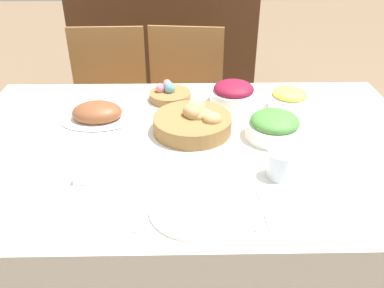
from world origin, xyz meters
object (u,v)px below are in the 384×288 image
chair_far_center (184,104)px  green_salad_bowl (274,126)px  beet_salad_bowl (233,93)px  chair_far_left (109,105)px  bread_basket (194,121)px  butter_dish (96,173)px  egg_basket (170,94)px  pineapple_bowl (289,99)px  fork (139,209)px  sideboard (165,53)px  ham_platter (97,114)px  dinner_plate (196,208)px  drinking_cup (280,165)px  spoon (263,207)px  knife (252,208)px

chair_far_center → green_salad_bowl: (0.32, -0.83, 0.31)m
beet_salad_bowl → chair_far_left: bearing=139.6°
bread_basket → butter_dish: bread_basket is taller
chair_far_left → egg_basket: (0.37, -0.51, 0.29)m
pineapple_bowl → fork: (-0.55, -0.62, -0.04)m
fork → pineapple_bowl: bearing=50.8°
chair_far_left → egg_basket: size_ratio=5.15×
chair_far_left → green_salad_bowl: bearing=-49.7°
green_salad_bowl → butter_dish: bearing=-158.0°
sideboard → ham_platter: size_ratio=4.51×
bread_basket → pineapple_bowl: 0.43m
sideboard → dinner_plate: 2.20m
beet_salad_bowl → green_salad_bowl: green_salad_bowl is taller
dinner_plate → butter_dish: butter_dish is taller
green_salad_bowl → chair_far_center: bearing=111.2°
sideboard → green_salad_bowl: (0.47, -1.79, 0.33)m
bread_basket → pineapple_bowl: bearing=24.7°
chair_far_left → butter_dish: (0.16, -1.07, 0.28)m
green_salad_bowl → dinner_plate: size_ratio=0.78×
ham_platter → green_salad_bowl: (0.65, -0.15, 0.02)m
beet_salad_bowl → green_salad_bowl: 0.31m
ham_platter → butter_dish: ham_platter is taller
chair_far_center → chair_far_left: bearing=-173.7°
bread_basket → drinking_cup: size_ratio=3.37×
sideboard → spoon: bearing=-80.5°
pineapple_bowl → butter_dish: 0.84m
chair_far_center → knife: bearing=-74.8°
chair_far_center → beet_salad_bowl: size_ratio=4.59×
bread_basket → drinking_cup: bread_basket is taller
egg_basket → green_salad_bowl: size_ratio=0.86×
chair_far_center → chair_far_left: size_ratio=1.00×
pineapple_bowl → drinking_cup: bearing=-105.8°
chair_far_center → ham_platter: 0.82m
green_salad_bowl → butter_dish: green_salad_bowl is taller
chair_far_left → dinner_plate: bearing=-71.1°
chair_far_left → sideboard: sideboard is taller
chair_far_left → egg_basket: chair_far_left is taller
chair_far_left → pineapple_bowl: chair_far_left is taller
chair_far_center → spoon: (0.22, -1.22, 0.27)m
egg_basket → pineapple_bowl: bearing=-11.2°
knife → butter_dish: 0.48m
butter_dish → spoon: bearing=-17.3°
ham_platter → green_salad_bowl: size_ratio=1.44×
chair_far_left → spoon: (0.65, -1.22, 0.27)m
spoon → chair_far_left: bearing=115.5°
bread_basket → butter_dish: size_ratio=2.27×
chair_far_center → knife: size_ratio=4.85×
ham_platter → butter_dish: (0.06, -0.38, -0.01)m
spoon → butter_dish: size_ratio=1.47×
bread_basket → ham_platter: bread_basket is taller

